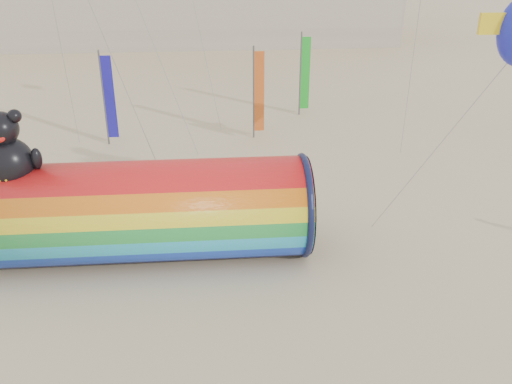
{
  "coord_description": "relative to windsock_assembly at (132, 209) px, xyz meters",
  "views": [
    {
      "loc": [
        -1.07,
        -16.96,
        11.2
      ],
      "look_at": [
        0.5,
        1.5,
        2.4
      ],
      "focal_mm": 40.0,
      "sensor_mm": 36.0,
      "label": 1
    }
  ],
  "objects": [
    {
      "name": "festival_banners",
      "position": [
        3.97,
        13.65,
        0.71
      ],
      "size": [
        12.02,
        4.54,
        5.2
      ],
      "color": "#59595E",
      "rests_on": "ground"
    },
    {
      "name": "windsock_assembly",
      "position": [
        0.0,
        0.0,
        0.0
      ],
      "size": [
        12.58,
        3.83,
        5.8
      ],
      "color": "red",
      "rests_on": "ground"
    },
    {
      "name": "ground",
      "position": [
        3.95,
        -1.44,
        -1.92
      ],
      "size": [
        160.0,
        160.0,
        0.0
      ],
      "primitive_type": "plane",
      "color": "#CCB58C",
      "rests_on": "ground"
    }
  ]
}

